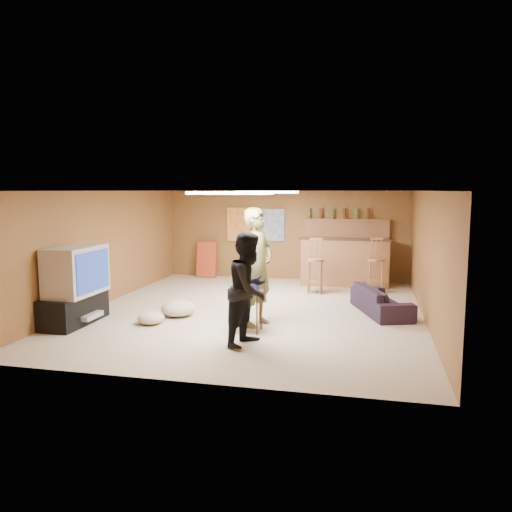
% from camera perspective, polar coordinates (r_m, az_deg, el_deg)
% --- Properties ---
extents(ground, '(7.00, 7.00, 0.00)m').
position_cam_1_polar(ground, '(9.23, -0.28, -6.32)').
color(ground, tan).
rests_on(ground, ground).
extents(ceiling, '(6.00, 7.00, 0.02)m').
position_cam_1_polar(ceiling, '(8.96, -0.29, 7.46)').
color(ceiling, silver).
rests_on(ceiling, ground).
extents(wall_back, '(6.00, 0.02, 2.20)m').
position_cam_1_polar(wall_back, '(12.45, 3.39, 2.40)').
color(wall_back, brown).
rests_on(wall_back, ground).
extents(wall_front, '(6.00, 0.02, 2.20)m').
position_cam_1_polar(wall_front, '(5.72, -8.31, -3.75)').
color(wall_front, brown).
rests_on(wall_front, ground).
extents(wall_left, '(0.02, 7.00, 2.20)m').
position_cam_1_polar(wall_left, '(10.14, -17.03, 0.91)').
color(wall_left, brown).
rests_on(wall_left, ground).
extents(wall_right, '(0.02, 7.00, 2.20)m').
position_cam_1_polar(wall_right, '(8.85, 18.99, -0.09)').
color(wall_right, brown).
rests_on(wall_right, ground).
extents(tv_stand, '(0.55, 1.30, 0.50)m').
position_cam_1_polar(tv_stand, '(8.87, -20.07, -5.70)').
color(tv_stand, black).
rests_on(tv_stand, ground).
extents(dvd_box, '(0.35, 0.50, 0.08)m').
position_cam_1_polar(dvd_box, '(8.78, -18.83, -6.45)').
color(dvd_box, '#B2B2B7').
rests_on(dvd_box, tv_stand).
extents(tv_body, '(0.60, 1.10, 0.80)m').
position_cam_1_polar(tv_body, '(8.72, -19.88, -1.57)').
color(tv_body, '#B2B2B7').
rests_on(tv_body, tv_stand).
extents(tv_screen, '(0.02, 0.95, 0.65)m').
position_cam_1_polar(tv_screen, '(8.55, -18.13, -1.66)').
color(tv_screen, navy).
rests_on(tv_screen, tv_body).
extents(bar_counter, '(2.00, 0.60, 1.10)m').
position_cam_1_polar(bar_counter, '(11.81, 10.12, -0.67)').
color(bar_counter, brown).
rests_on(bar_counter, ground).
extents(bar_lip, '(2.10, 0.12, 0.05)m').
position_cam_1_polar(bar_lip, '(11.49, 10.13, 1.87)').
color(bar_lip, '#3B1F12').
rests_on(bar_lip, bar_counter).
extents(bar_shelf, '(2.00, 0.18, 0.05)m').
position_cam_1_polar(bar_shelf, '(12.16, 10.33, 4.06)').
color(bar_shelf, brown).
rests_on(bar_shelf, bar_backing).
extents(bar_backing, '(2.00, 0.14, 0.60)m').
position_cam_1_polar(bar_backing, '(12.20, 10.30, 2.66)').
color(bar_backing, brown).
rests_on(bar_backing, bar_counter).
extents(poster_left, '(0.60, 0.03, 0.85)m').
position_cam_1_polar(poster_left, '(12.64, -2.01, 3.63)').
color(poster_left, '#BF3F26').
rests_on(poster_left, wall_back).
extents(poster_right, '(0.55, 0.03, 0.80)m').
position_cam_1_polar(poster_right, '(12.44, 2.00, 3.56)').
color(poster_right, '#334C99').
rests_on(poster_right, wall_back).
extents(folding_chair_stack, '(0.50, 0.26, 0.91)m').
position_cam_1_polar(folding_chair_stack, '(12.81, -5.64, -0.40)').
color(folding_chair_stack, '#B94122').
rests_on(folding_chair_stack, ground).
extents(ceiling_panel_front, '(1.20, 0.60, 0.04)m').
position_cam_1_polar(ceiling_panel_front, '(7.51, -2.92, 7.21)').
color(ceiling_panel_front, white).
rests_on(ceiling_panel_front, ceiling).
extents(ceiling_panel_back, '(1.20, 0.60, 0.04)m').
position_cam_1_polar(ceiling_panel_back, '(10.14, 1.27, 7.30)').
color(ceiling_panel_back, white).
rests_on(ceiling_panel_back, ceiling).
extents(person_olive, '(0.70, 0.83, 1.94)m').
position_cam_1_polar(person_olive, '(8.12, 0.13, -1.28)').
color(person_olive, olive).
rests_on(person_olive, ground).
extents(person_black, '(0.81, 0.93, 1.63)m').
position_cam_1_polar(person_black, '(7.12, -0.79, -3.77)').
color(person_black, black).
rests_on(person_black, ground).
extents(sofa, '(1.15, 1.77, 0.48)m').
position_cam_1_polar(sofa, '(9.31, 14.11, -4.92)').
color(sofa, black).
rests_on(sofa, ground).
extents(tray_table, '(0.52, 0.43, 0.64)m').
position_cam_1_polar(tray_table, '(7.87, -1.08, -6.35)').
color(tray_table, '#3B1F12').
rests_on(tray_table, ground).
extents(cup_red_near, '(0.08, 0.08, 0.10)m').
position_cam_1_polar(cup_red_near, '(7.89, -2.00, -3.56)').
color(cup_red_near, red).
rests_on(cup_red_near, tray_table).
extents(cup_red_far, '(0.11, 0.11, 0.12)m').
position_cam_1_polar(cup_red_far, '(7.72, -0.77, -3.74)').
color(cup_red_far, red).
rests_on(cup_red_far, tray_table).
extents(cup_blue, '(0.10, 0.10, 0.11)m').
position_cam_1_polar(cup_blue, '(7.89, 0.00, -3.52)').
color(cup_blue, '#1728A1').
rests_on(cup_blue, tray_table).
extents(bar_stool_left, '(0.45, 0.45, 1.19)m').
position_cam_1_polar(bar_stool_left, '(10.80, 6.77, -1.12)').
color(bar_stool_left, brown).
rests_on(bar_stool_left, ground).
extents(bar_stool_right, '(0.49, 0.49, 1.27)m').
position_cam_1_polar(bar_stool_right, '(11.11, 13.57, -0.83)').
color(bar_stool_right, brown).
rests_on(bar_stool_right, ground).
extents(cushion_near_tv, '(0.78, 0.78, 0.27)m').
position_cam_1_polar(cushion_near_tv, '(8.97, -8.87, -5.92)').
color(cushion_near_tv, tan).
rests_on(cushion_near_tv, ground).
extents(cushion_mid, '(0.53, 0.53, 0.18)m').
position_cam_1_polar(cushion_mid, '(9.42, -8.61, -5.56)').
color(cushion_mid, tan).
rests_on(cushion_mid, ground).
extents(cushion_far, '(0.48, 0.48, 0.20)m').
position_cam_1_polar(cushion_far, '(8.54, -11.92, -6.93)').
color(cushion_far, tan).
rests_on(cushion_far, ground).
extents(bottle_row, '(1.48, 0.08, 0.26)m').
position_cam_1_polar(bottle_row, '(12.14, 9.40, 4.81)').
color(bottle_row, '#3F7233').
rests_on(bottle_row, bar_shelf).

